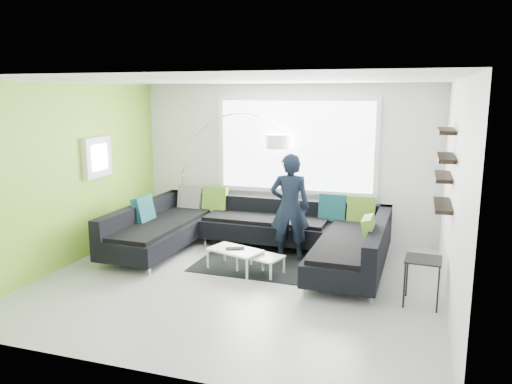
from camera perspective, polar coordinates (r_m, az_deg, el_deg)
ground at (r=7.22m, az=-1.89°, el=-10.14°), size 5.50×5.50×0.00m
room_shell at (r=6.95m, az=-1.11°, el=4.46°), size 5.54×5.04×2.82m
sectional_sofa at (r=8.01m, az=-0.62°, el=-4.94°), size 4.23×2.66×0.91m
rug at (r=7.99m, az=2.33°, el=-7.95°), size 2.40×1.76×0.01m
coffee_table at (r=7.52m, az=-0.96°, el=-7.89°), size 1.15×0.87×0.33m
arc_lamp at (r=9.54m, az=-8.46°, el=2.13°), size 2.12×0.59×2.28m
side_table at (r=6.70m, az=18.44°, el=-9.68°), size 0.46×0.46×0.60m
person at (r=7.90m, az=3.90°, el=-1.75°), size 0.78×0.65×1.72m
laptop at (r=7.49m, az=-2.39°, el=-6.55°), size 0.43×0.41×0.02m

